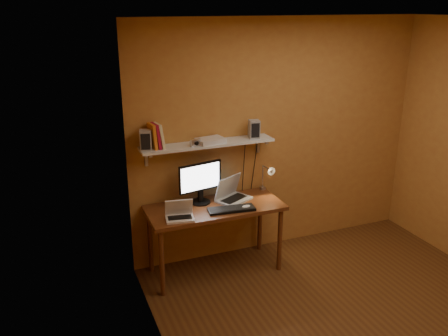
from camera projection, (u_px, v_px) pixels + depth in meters
name	position (u px, v px, depth m)	size (l,w,h in m)	color
room	(371.00, 187.00, 3.87)	(3.44, 3.24, 2.64)	#583416
desk	(215.00, 214.00, 4.89)	(1.40, 0.60, 0.75)	#603117
wall_shelf	(208.00, 144.00, 4.83)	(1.40, 0.25, 0.21)	silver
monitor	(200.00, 181.00, 4.86)	(0.48, 0.24, 0.44)	black
laptop	(231.00, 193.00, 5.00)	(0.43, 0.39, 0.26)	#95979D
netbook	(179.00, 213.00, 4.57)	(0.30, 0.24, 0.19)	silver
keyboard	(231.00, 209.00, 4.75)	(0.48, 0.16, 0.03)	black
mouse	(246.00, 207.00, 4.79)	(0.10, 0.07, 0.04)	silver
desk_lamp	(268.00, 175.00, 5.13)	(0.09, 0.23, 0.38)	silver
speaker_left	(146.00, 140.00, 4.55)	(0.11, 0.11, 0.20)	#95979D
speaker_right	(254.00, 129.00, 4.96)	(0.11, 0.11, 0.19)	#95979D
books	(156.00, 136.00, 4.60)	(0.15, 0.17, 0.25)	#CC6A1E
shelf_camera	(195.00, 143.00, 4.70)	(0.12, 0.07, 0.07)	silver
router	(210.00, 140.00, 4.81)	(0.28, 0.19, 0.05)	silver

